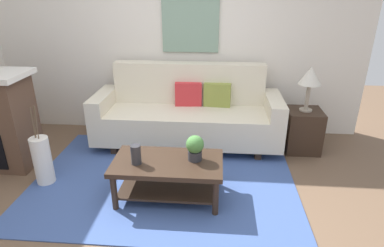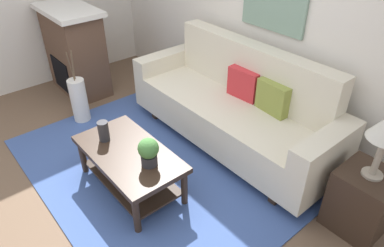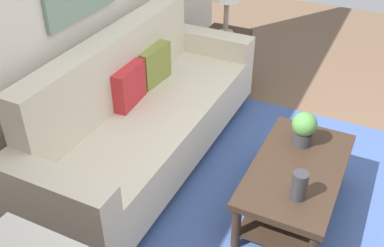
{
  "view_description": "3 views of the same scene",
  "coord_description": "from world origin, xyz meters",
  "px_view_note": "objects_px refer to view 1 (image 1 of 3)",
  "views": [
    {
      "loc": [
        0.57,
        -2.62,
        2.04
      ],
      "look_at": [
        0.29,
        0.83,
        0.57
      ],
      "focal_mm": 30.28,
      "sensor_mm": 36.0,
      "label": 1
    },
    {
      "loc": [
        2.37,
        -0.98,
        2.4
      ],
      "look_at": [
        0.27,
        0.79,
        0.56
      ],
      "focal_mm": 32.81,
      "sensor_mm": 36.0,
      "label": 2
    },
    {
      "loc": [
        -2.37,
        -0.21,
        2.44
      ],
      "look_at": [
        0.02,
        0.95,
        0.61
      ],
      "focal_mm": 42.33,
      "sensor_mm": 36.0,
      "label": 3
    }
  ],
  "objects_px": {
    "tabletop_vase": "(136,155)",
    "framed_painting": "(190,23)",
    "potted_plant_tabletop": "(195,147)",
    "side_table": "(303,130)",
    "couch": "(188,114)",
    "coffee_table": "(168,171)",
    "throw_pillow_olive": "(217,95)",
    "table_lamp": "(310,78)",
    "floor_vase": "(43,161)",
    "throw_pillow_crimson": "(188,94)"
  },
  "relations": [
    {
      "from": "tabletop_vase",
      "to": "framed_painting",
      "type": "height_order",
      "value": "framed_painting"
    },
    {
      "from": "potted_plant_tabletop",
      "to": "side_table",
      "type": "bearing_deg",
      "value": 40.9
    },
    {
      "from": "couch",
      "to": "coffee_table",
      "type": "distance_m",
      "value": 1.28
    },
    {
      "from": "throw_pillow_olive",
      "to": "framed_painting",
      "type": "bearing_deg",
      "value": 139.02
    },
    {
      "from": "coffee_table",
      "to": "framed_painting",
      "type": "xyz_separation_m",
      "value": [
        0.08,
        1.74,
        1.25
      ]
    },
    {
      "from": "couch",
      "to": "table_lamp",
      "type": "relative_size",
      "value": 4.33
    },
    {
      "from": "side_table",
      "to": "table_lamp",
      "type": "distance_m",
      "value": 0.71
    },
    {
      "from": "framed_painting",
      "to": "couch",
      "type": "bearing_deg",
      "value": -90.0
    },
    {
      "from": "floor_vase",
      "to": "tabletop_vase",
      "type": "bearing_deg",
      "value": -11.67
    },
    {
      "from": "throw_pillow_crimson",
      "to": "couch",
      "type": "bearing_deg",
      "value": -90.0
    },
    {
      "from": "table_lamp",
      "to": "throw_pillow_crimson",
      "type": "bearing_deg",
      "value": 172.91
    },
    {
      "from": "throw_pillow_crimson",
      "to": "side_table",
      "type": "height_order",
      "value": "throw_pillow_crimson"
    },
    {
      "from": "throw_pillow_crimson",
      "to": "tabletop_vase",
      "type": "xyz_separation_m",
      "value": [
        -0.38,
        -1.48,
        -0.15
      ]
    },
    {
      "from": "throw_pillow_olive",
      "to": "floor_vase",
      "type": "xyz_separation_m",
      "value": [
        -1.88,
        -1.25,
        -0.4
      ]
    },
    {
      "from": "throw_pillow_crimson",
      "to": "potted_plant_tabletop",
      "type": "distance_m",
      "value": 1.37
    },
    {
      "from": "coffee_table",
      "to": "framed_painting",
      "type": "distance_m",
      "value": 2.15
    },
    {
      "from": "potted_plant_tabletop",
      "to": "framed_painting",
      "type": "distance_m",
      "value": 1.98
    },
    {
      "from": "tabletop_vase",
      "to": "side_table",
      "type": "height_order",
      "value": "tabletop_vase"
    },
    {
      "from": "coffee_table",
      "to": "floor_vase",
      "type": "bearing_deg",
      "value": 173.69
    },
    {
      "from": "table_lamp",
      "to": "floor_vase",
      "type": "xyz_separation_m",
      "value": [
        -3.02,
        -1.05,
        -0.72
      ]
    },
    {
      "from": "throw_pillow_olive",
      "to": "coffee_table",
      "type": "distance_m",
      "value": 1.52
    },
    {
      "from": "potted_plant_tabletop",
      "to": "coffee_table",
      "type": "bearing_deg",
      "value": -169.98
    },
    {
      "from": "couch",
      "to": "tabletop_vase",
      "type": "relative_size",
      "value": 12.51
    },
    {
      "from": "coffee_table",
      "to": "table_lamp",
      "type": "height_order",
      "value": "table_lamp"
    },
    {
      "from": "side_table",
      "to": "framed_painting",
      "type": "bearing_deg",
      "value": 160.87
    },
    {
      "from": "table_lamp",
      "to": "floor_vase",
      "type": "bearing_deg",
      "value": -160.77
    },
    {
      "from": "table_lamp",
      "to": "framed_painting",
      "type": "relative_size",
      "value": 0.74
    },
    {
      "from": "couch",
      "to": "throw_pillow_crimson",
      "type": "xyz_separation_m",
      "value": [
        0.0,
        0.12,
        0.25
      ]
    },
    {
      "from": "framed_painting",
      "to": "side_table",
      "type": "bearing_deg",
      "value": -19.13
    },
    {
      "from": "tabletop_vase",
      "to": "side_table",
      "type": "xyz_separation_m",
      "value": [
        1.91,
        1.28,
        -0.25
      ]
    },
    {
      "from": "tabletop_vase",
      "to": "throw_pillow_crimson",
      "type": "bearing_deg",
      "value": 75.71
    },
    {
      "from": "side_table",
      "to": "throw_pillow_olive",
      "type": "bearing_deg",
      "value": 170.5
    },
    {
      "from": "potted_plant_tabletop",
      "to": "floor_vase",
      "type": "xyz_separation_m",
      "value": [
        -1.68,
        0.11,
        -0.3
      ]
    },
    {
      "from": "framed_painting",
      "to": "coffee_table",
      "type": "bearing_deg",
      "value": -92.62
    },
    {
      "from": "throw_pillow_crimson",
      "to": "potted_plant_tabletop",
      "type": "xyz_separation_m",
      "value": [
        0.19,
        -1.35,
        -0.11
      ]
    },
    {
      "from": "couch",
      "to": "table_lamp",
      "type": "bearing_deg",
      "value": -2.49
    },
    {
      "from": "couch",
      "to": "table_lamp",
      "type": "xyz_separation_m",
      "value": [
        1.53,
        -0.07,
        0.56
      ]
    },
    {
      "from": "couch",
      "to": "throw_pillow_olive",
      "type": "height_order",
      "value": "couch"
    },
    {
      "from": "tabletop_vase",
      "to": "floor_vase",
      "type": "distance_m",
      "value": 1.17
    },
    {
      "from": "couch",
      "to": "throw_pillow_crimson",
      "type": "relative_size",
      "value": 6.85
    },
    {
      "from": "floor_vase",
      "to": "potted_plant_tabletop",
      "type": "bearing_deg",
      "value": -3.68
    },
    {
      "from": "throw_pillow_crimson",
      "to": "coffee_table",
      "type": "relative_size",
      "value": 0.33
    },
    {
      "from": "tabletop_vase",
      "to": "framed_painting",
      "type": "xyz_separation_m",
      "value": [
        0.38,
        1.82,
        1.04
      ]
    },
    {
      "from": "side_table",
      "to": "floor_vase",
      "type": "relative_size",
      "value": 1.02
    },
    {
      "from": "side_table",
      "to": "floor_vase",
      "type": "height_order",
      "value": "side_table"
    },
    {
      "from": "coffee_table",
      "to": "floor_vase",
      "type": "height_order",
      "value": "floor_vase"
    },
    {
      "from": "framed_painting",
      "to": "floor_vase",
      "type": "bearing_deg",
      "value": -133.2
    },
    {
      "from": "tabletop_vase",
      "to": "floor_vase",
      "type": "bearing_deg",
      "value": 168.33
    },
    {
      "from": "side_table",
      "to": "table_lamp",
      "type": "bearing_deg",
      "value": 45.0
    },
    {
      "from": "throw_pillow_olive",
      "to": "floor_vase",
      "type": "bearing_deg",
      "value": -146.51
    }
  ]
}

